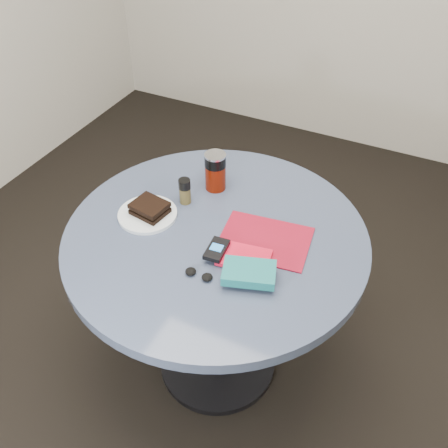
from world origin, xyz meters
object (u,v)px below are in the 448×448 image
at_px(table, 216,267).
at_px(novel, 249,273).
at_px(red_book, 244,257).
at_px(mp3_player, 217,249).
at_px(plate, 148,214).
at_px(magazine, 265,240).
at_px(sandwich, 150,208).
at_px(soda_can, 215,171).
at_px(pepper_grinder, 185,191).
at_px(headphones, 199,274).

bearing_deg(table, novel, -38.54).
bearing_deg(red_book, mp3_player, -176.49).
xyz_separation_m(plate, novel, (0.43, -0.12, 0.03)).
bearing_deg(plate, mp3_player, -13.02).
height_order(table, red_book, red_book).
xyz_separation_m(magazine, novel, (0.02, -0.18, 0.03)).
relative_size(sandwich, soda_can, 0.88).
distance_m(novel, mp3_player, 0.14).
bearing_deg(pepper_grinder, plate, -122.92).
xyz_separation_m(table, magazine, (0.16, 0.04, 0.17)).
xyz_separation_m(novel, headphones, (-0.14, -0.05, -0.02)).
distance_m(table, sandwich, 0.31).
height_order(soda_can, novel, soda_can).
height_order(red_book, headphones, same).
height_order(pepper_grinder, novel, pepper_grinder).
relative_size(plate, magazine, 0.71).
bearing_deg(novel, magazine, 79.30).
bearing_deg(red_book, sandwich, 162.66).
bearing_deg(novel, sandwich, 145.37).
height_order(plate, soda_can, soda_can).
xyz_separation_m(magazine, mp3_player, (-0.11, -0.13, 0.02)).
relative_size(plate, red_book, 1.27).
bearing_deg(mp3_player, headphones, -94.58).
bearing_deg(plate, headphones, -30.65).
bearing_deg(pepper_grinder, table, -30.31).
relative_size(sandwich, pepper_grinder, 1.32).
distance_m(red_book, mp3_player, 0.09).
height_order(table, magazine, magazine).
relative_size(table, sandwich, 7.93).
bearing_deg(soda_can, table, -63.19).
distance_m(magazine, novel, 0.18).
bearing_deg(plate, novel, -15.73).
bearing_deg(red_book, soda_can, 121.01).
bearing_deg(mp3_player, magazine, 49.71).
height_order(table, novel, novel).
xyz_separation_m(table, soda_can, (-0.11, 0.22, 0.24)).
bearing_deg(red_book, pepper_grinder, 141.47).
height_order(soda_can, pepper_grinder, soda_can).
bearing_deg(soda_can, novel, -51.24).
xyz_separation_m(magazine, red_book, (-0.02, -0.11, 0.01)).
height_order(table, sandwich, sandwich).
distance_m(plate, headphones, 0.34).
xyz_separation_m(plate, magazine, (0.41, 0.06, -0.00)).
height_order(magazine, mp3_player, mp3_player).
relative_size(table, novel, 6.46).
distance_m(red_book, headphones, 0.15).
bearing_deg(sandwich, soda_can, 61.79).
distance_m(soda_can, red_book, 0.39).
bearing_deg(headphones, pepper_grinder, 125.58).
bearing_deg(plate, soda_can, 60.82).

